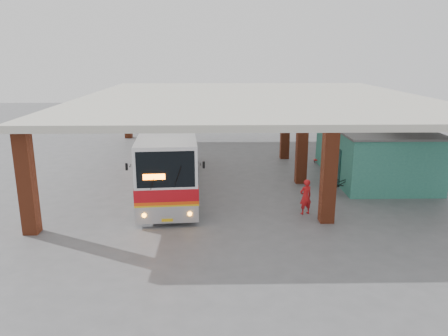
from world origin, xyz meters
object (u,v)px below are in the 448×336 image
coach_bus (170,153)px  red_chair (318,158)px  motorcycle (340,184)px  pedestrian (306,197)px

coach_bus → red_chair: size_ratio=18.19×
motorcycle → pedestrian: (-2.44, -2.97, 0.28)m
motorcycle → pedestrian: 3.86m
pedestrian → red_chair: pedestrian is taller
motorcycle → pedestrian: size_ratio=1.25×
motorcycle → red_chair: size_ratio=2.90×
coach_bus → pedestrian: 8.29m
coach_bus → motorcycle: size_ratio=6.28×
coach_bus → motorcycle: coach_bus is taller
coach_bus → pedestrian: size_ratio=7.86×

